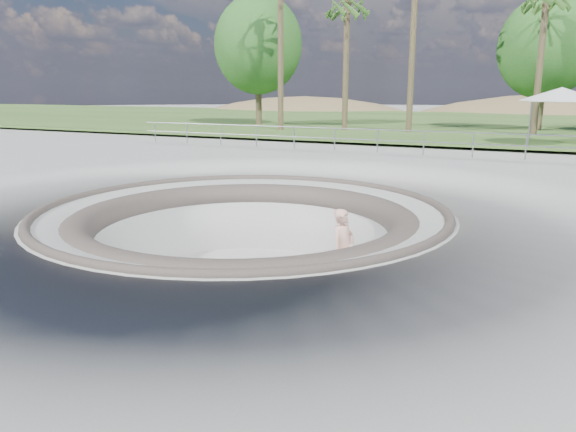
% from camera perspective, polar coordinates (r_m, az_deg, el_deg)
% --- Properties ---
extents(ground, '(180.00, 180.00, 0.00)m').
position_cam_1_polar(ground, '(14.07, -4.56, 0.67)').
color(ground, '#ABABA6').
rests_on(ground, ground).
extents(skate_bowl, '(14.00, 14.00, 4.10)m').
position_cam_1_polar(skate_bowl, '(14.57, -4.43, -6.38)').
color(skate_bowl, '#ABABA6').
rests_on(skate_bowl, ground).
extents(grass_strip, '(180.00, 36.00, 0.12)m').
position_cam_1_polar(grass_strip, '(46.55, 16.63, 9.06)').
color(grass_strip, '#375B24').
rests_on(grass_strip, ground).
extents(distant_hills, '(103.20, 45.00, 28.60)m').
position_cam_1_polar(distant_hills, '(69.92, 22.15, 3.82)').
color(distant_hills, olive).
rests_on(distant_hills, ground).
extents(safety_railing, '(25.00, 0.06, 1.03)m').
position_cam_1_polar(safety_railing, '(25.01, 9.09, 7.56)').
color(safety_railing, gray).
rests_on(safety_railing, ground).
extents(skateboard, '(0.76, 0.35, 0.08)m').
position_cam_1_polar(skateboard, '(13.83, 5.50, -7.52)').
color(skateboard, olive).
rests_on(skateboard, ground).
extents(skater, '(0.67, 0.84, 2.00)m').
position_cam_1_polar(skater, '(13.51, 5.59, -3.49)').
color(skater, '#E9AD97').
rests_on(skater, skateboard).
extents(canopy_white, '(5.33, 5.33, 2.69)m').
position_cam_1_polar(canopy_white, '(30.04, 26.03, 11.04)').
color(canopy_white, gray).
rests_on(canopy_white, ground).
extents(palm_b, '(2.60, 2.60, 8.74)m').
position_cam_1_polar(palm_b, '(36.71, 6.03, 20.22)').
color(palm_b, brown).
rests_on(palm_b, ground).
extents(palm_d, '(2.60, 2.60, 8.74)m').
position_cam_1_polar(palm_d, '(35.98, 24.76, 19.31)').
color(palm_d, brown).
rests_on(palm_d, ground).
extents(bushy_tree_left, '(6.41, 5.82, 9.24)m').
position_cam_1_polar(bushy_tree_left, '(41.92, -3.06, 16.98)').
color(bushy_tree_left, brown).
rests_on(bushy_tree_left, ground).
extents(bushy_tree_mid, '(5.79, 5.26, 8.35)m').
position_cam_1_polar(bushy_tree_mid, '(39.62, 24.72, 15.28)').
color(bushy_tree_mid, brown).
rests_on(bushy_tree_mid, ground).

